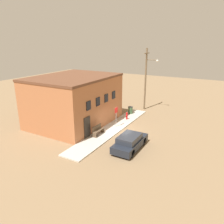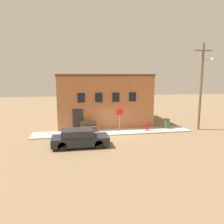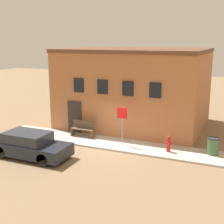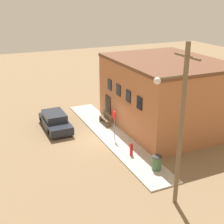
{
  "view_description": "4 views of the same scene",
  "coord_description": "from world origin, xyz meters",
  "px_view_note": "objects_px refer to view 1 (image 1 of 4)",
  "views": [
    {
      "loc": [
        -19.56,
        -9.77,
        9.24
      ],
      "look_at": [
        -0.11,
        1.08,
        2.0
      ],
      "focal_mm": 35.0,
      "sensor_mm": 36.0,
      "label": 1
    },
    {
      "loc": [
        -3.81,
        -18.78,
        5.37
      ],
      "look_at": [
        -0.11,
        1.08,
        2.0
      ],
      "focal_mm": 35.0,
      "sensor_mm": 36.0,
      "label": 2
    },
    {
      "loc": [
        7.01,
        -15.22,
        6.16
      ],
      "look_at": [
        -0.11,
        1.08,
        2.0
      ],
      "focal_mm": 50.0,
      "sensor_mm": 36.0,
      "label": 3
    },
    {
      "loc": [
        19.83,
        -7.98,
        10.35
      ],
      "look_at": [
        -0.11,
        1.08,
        2.0
      ],
      "focal_mm": 50.0,
      "sensor_mm": 36.0,
      "label": 4
    }
  ],
  "objects_px": {
    "fire_hydrant": "(127,116)",
    "trash_bin": "(130,110)",
    "stop_sign": "(116,113)",
    "bench": "(98,130)",
    "parked_car": "(130,142)",
    "utility_pole": "(146,77)"
  },
  "relations": [
    {
      "from": "fire_hydrant",
      "to": "bench",
      "type": "xyz_separation_m",
      "value": [
        -5.66,
        0.57,
        0.04
      ]
    },
    {
      "from": "bench",
      "to": "parked_car",
      "type": "bearing_deg",
      "value": -103.89
    },
    {
      "from": "stop_sign",
      "to": "parked_car",
      "type": "xyz_separation_m",
      "value": [
        -3.89,
        -3.48,
        -1.0
      ]
    },
    {
      "from": "parked_car",
      "to": "utility_pole",
      "type": "bearing_deg",
      "value": 14.74
    },
    {
      "from": "stop_sign",
      "to": "parked_car",
      "type": "relative_size",
      "value": 0.52
    },
    {
      "from": "fire_hydrant",
      "to": "utility_pole",
      "type": "bearing_deg",
      "value": -3.36
    },
    {
      "from": "trash_bin",
      "to": "utility_pole",
      "type": "xyz_separation_m",
      "value": [
        3.07,
        -0.88,
        3.98
      ]
    },
    {
      "from": "trash_bin",
      "to": "parked_car",
      "type": "xyz_separation_m",
      "value": [
        -8.93,
        -4.04,
        0.08
      ]
    },
    {
      "from": "stop_sign",
      "to": "trash_bin",
      "type": "height_order",
      "value": "stop_sign"
    },
    {
      "from": "bench",
      "to": "trash_bin",
      "type": "relative_size",
      "value": 1.67
    },
    {
      "from": "bench",
      "to": "trash_bin",
      "type": "distance_m",
      "value": 7.93
    },
    {
      "from": "parked_car",
      "to": "bench",
      "type": "bearing_deg",
      "value": 76.11
    },
    {
      "from": "fire_hydrant",
      "to": "utility_pole",
      "type": "distance_m",
      "value": 6.68
    },
    {
      "from": "trash_bin",
      "to": "bench",
      "type": "bearing_deg",
      "value": 179.94
    },
    {
      "from": "bench",
      "to": "utility_pole",
      "type": "relative_size",
      "value": 0.19
    },
    {
      "from": "fire_hydrant",
      "to": "trash_bin",
      "type": "height_order",
      "value": "trash_bin"
    },
    {
      "from": "fire_hydrant",
      "to": "bench",
      "type": "relative_size",
      "value": 0.58
    },
    {
      "from": "fire_hydrant",
      "to": "utility_pole",
      "type": "relative_size",
      "value": 0.11
    },
    {
      "from": "stop_sign",
      "to": "parked_car",
      "type": "height_order",
      "value": "stop_sign"
    },
    {
      "from": "stop_sign",
      "to": "bench",
      "type": "relative_size",
      "value": 1.44
    },
    {
      "from": "bench",
      "to": "trash_bin",
      "type": "xyz_separation_m",
      "value": [
        7.93,
        -0.01,
        -0.02
      ]
    },
    {
      "from": "bench",
      "to": "parked_car",
      "type": "xyz_separation_m",
      "value": [
        -1.0,
        -4.05,
        0.06
      ]
    }
  ]
}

